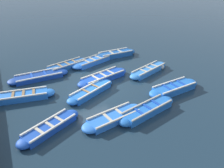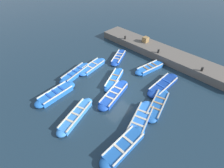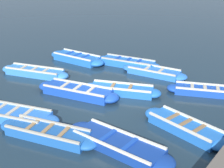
{
  "view_description": "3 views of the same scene",
  "coord_description": "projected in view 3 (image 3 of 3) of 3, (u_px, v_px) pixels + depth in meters",
  "views": [
    {
      "loc": [
        -4.52,
        -11.09,
        6.55
      ],
      "look_at": [
        0.62,
        -0.95,
        0.49
      ],
      "focal_mm": 35.0,
      "sensor_mm": 36.0,
      "label": 1
    },
    {
      "loc": [
        7.88,
        7.45,
        9.58
      ],
      "look_at": [
        0.23,
        -0.09,
        0.49
      ],
      "focal_mm": 28.0,
      "sensor_mm": 36.0,
      "label": 2
    },
    {
      "loc": [
        -7.91,
        9.43,
        5.78
      ],
      "look_at": [
        0.15,
        -0.98,
        0.16
      ],
      "focal_mm": 50.0,
      "sensor_mm": 36.0,
      "label": 3
    }
  ],
  "objects": [
    {
      "name": "boat_tucked",
      "position": [
        35.0,
        72.0,
        15.65
      ],
      "size": [
        3.75,
        1.84,
        0.41
      ],
      "color": "#3884E0",
      "rests_on": "ground"
    },
    {
      "name": "boat_mid_row",
      "position": [
        77.0,
        58.0,
        17.62
      ],
      "size": [
        3.64,
        1.14,
        0.46
      ],
      "color": "blue",
      "rests_on": "ground"
    },
    {
      "name": "ground_plane",
      "position": [
        101.0,
        95.0,
        13.58
      ],
      "size": [
        120.0,
        120.0,
        0.0
      ],
      "primitive_type": "plane",
      "color": "#1C303F"
    },
    {
      "name": "buoy_orange_near",
      "position": [
        19.0,
        67.0,
        16.3
      ],
      "size": [
        0.34,
        0.34,
        0.34
      ],
      "primitive_type": "sphere",
      "color": "silver",
      "rests_on": "ground"
    },
    {
      "name": "boat_far_corner",
      "position": [
        13.0,
        115.0,
        11.58
      ],
      "size": [
        3.86,
        2.03,
        0.4
      ],
      "color": "blue",
      "rests_on": "ground"
    },
    {
      "name": "boat_centre",
      "position": [
        118.0,
        144.0,
        9.85
      ],
      "size": [
        3.96,
        1.04,
        0.37
      ],
      "color": "navy",
      "rests_on": "ground"
    },
    {
      "name": "boat_end_of_row",
      "position": [
        185.0,
        127.0,
        10.76
      ],
      "size": [
        3.49,
        1.4,
        0.41
      ],
      "color": "blue",
      "rests_on": "ground"
    },
    {
      "name": "boat_broadside",
      "position": [
        154.0,
        72.0,
        15.74
      ],
      "size": [
        3.51,
        1.32,
        0.37
      ],
      "color": "blue",
      "rests_on": "ground"
    },
    {
      "name": "boat_inner_gap",
      "position": [
        48.0,
        133.0,
        10.42
      ],
      "size": [
        3.78,
        1.76,
        0.39
      ],
      "color": "#1E59AD",
      "rests_on": "ground"
    },
    {
      "name": "boat_outer_right",
      "position": [
        205.0,
        91.0,
        13.62
      ],
      "size": [
        3.26,
        2.02,
        0.37
      ],
      "color": "#1947B7",
      "rests_on": "ground"
    },
    {
      "name": "boat_bow_out",
      "position": [
        78.0,
        91.0,
        13.47
      ],
      "size": [
        3.93,
        1.73,
        0.44
      ],
      "color": "#1947B7",
      "rests_on": "ground"
    },
    {
      "name": "boat_outer_left",
      "position": [
        122.0,
        90.0,
        13.65
      ],
      "size": [
        3.46,
        2.07,
        0.4
      ],
      "color": "blue",
      "rests_on": "ground"
    },
    {
      "name": "boat_drifting",
      "position": [
        128.0,
        63.0,
        16.92
      ],
      "size": [
        3.76,
        1.48,
        0.43
      ],
      "color": "blue",
      "rests_on": "ground"
    }
  ]
}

